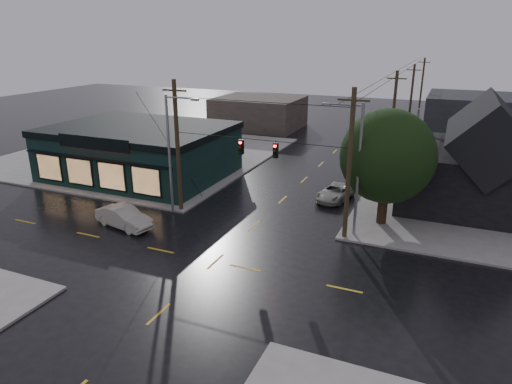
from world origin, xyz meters
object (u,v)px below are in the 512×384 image
at_px(utility_pole_ne, 344,238).
at_px(sedan_cream, 124,217).
at_px(corner_tree, 387,157).
at_px(utility_pole_nw, 181,211).
at_px(suv_silver, 335,192).

distance_m(utility_pole_ne, sedan_cream, 15.66).
xyz_separation_m(corner_tree, sedan_cream, (-16.96, -7.78, -4.38)).
xyz_separation_m(utility_pole_nw, utility_pole_ne, (13.00, 0.00, 0.00)).
height_order(utility_pole_ne, sedan_cream, utility_pole_ne).
height_order(utility_pole_nw, suv_silver, utility_pole_nw).
distance_m(corner_tree, utility_pole_ne, 6.47).
relative_size(utility_pole_ne, sedan_cream, 2.20).
distance_m(corner_tree, suv_silver, 7.38).
relative_size(utility_pole_nw, sedan_cream, 2.20).
height_order(utility_pole_nw, sedan_cream, utility_pole_nw).
distance_m(utility_pole_nw, utility_pole_ne, 13.00).
relative_size(utility_pole_nw, utility_pole_ne, 1.00).
height_order(corner_tree, utility_pole_nw, corner_tree).
relative_size(utility_pole_nw, suv_silver, 2.21).
bearing_deg(suv_silver, utility_pole_ne, -62.44).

